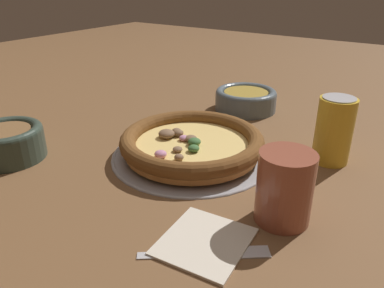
# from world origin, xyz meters

# --- Properties ---
(ground_plane) EXTENTS (3.00, 3.00, 0.00)m
(ground_plane) POSITION_xyz_m (0.00, 0.00, 0.00)
(ground_plane) COLOR brown
(pizza_tray) EXTENTS (0.31, 0.31, 0.01)m
(pizza_tray) POSITION_xyz_m (0.00, 0.00, 0.00)
(pizza_tray) COLOR #9E9EA3
(pizza_tray) RESTS_ON ground_plane
(pizza) EXTENTS (0.27, 0.27, 0.04)m
(pizza) POSITION_xyz_m (0.00, -0.00, 0.03)
(pizza) COLOR #BC7F42
(pizza) RESTS_ON pizza_tray
(bowl_near) EXTENTS (0.15, 0.15, 0.05)m
(bowl_near) POSITION_xyz_m (-0.30, -0.04, 0.03)
(bowl_near) COLOR slate
(bowl_near) RESTS_ON ground_plane
(bowl_far) EXTENTS (0.13, 0.13, 0.06)m
(bowl_far) POSITION_xyz_m (0.20, -0.28, 0.03)
(bowl_far) COLOR #334238
(bowl_far) RESTS_ON ground_plane
(drinking_cup) EXTENTS (0.08, 0.08, 0.10)m
(drinking_cup) POSITION_xyz_m (0.10, 0.22, 0.05)
(drinking_cup) COLOR brown
(drinking_cup) RESTS_ON ground_plane
(napkin) EXTENTS (0.12, 0.12, 0.01)m
(napkin) POSITION_xyz_m (0.20, 0.16, 0.00)
(napkin) COLOR beige
(napkin) RESTS_ON ground_plane
(fork) EXTENTS (0.11, 0.14, 0.00)m
(fork) POSITION_xyz_m (0.21, 0.18, 0.00)
(fork) COLOR #B7B7BC
(fork) RESTS_ON ground_plane
(beverage_can) EXTENTS (0.07, 0.07, 0.12)m
(beverage_can) POSITION_xyz_m (-0.13, 0.22, 0.06)
(beverage_can) COLOR gold
(beverage_can) RESTS_ON ground_plane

